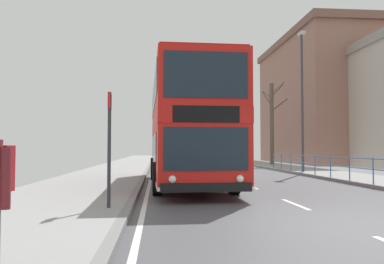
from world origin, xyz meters
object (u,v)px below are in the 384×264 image
double_decker_bus_main (187,128)px  bus_stop_sign_near (109,136)px  background_building_00 (337,101)px  bare_tree_far_00 (272,121)px  street_lamp_far_side (302,91)px

double_decker_bus_main → bus_stop_sign_near: double_decker_bus_main is taller
double_decker_bus_main → background_building_00: size_ratio=0.58×
bus_stop_sign_near → background_building_00: (20.07, 30.91, 4.82)m
bus_stop_sign_near → bare_tree_far_00: bare_tree_far_00 is taller
double_decker_bus_main → street_lamp_far_side: bearing=42.8°
street_lamp_far_side → background_building_00: size_ratio=0.45×
double_decker_bus_main → bus_stop_sign_near: 6.84m
bus_stop_sign_near → bare_tree_far_00: (10.70, 23.18, 2.06)m
bare_tree_far_00 → background_building_00: (9.37, 7.73, 2.75)m
bus_stop_sign_near → street_lamp_far_side: 16.59m
bare_tree_far_00 → double_decker_bus_main: bearing=-116.8°
double_decker_bus_main → background_building_00: (17.84, 24.47, 4.30)m
double_decker_bus_main → bus_stop_sign_near: (-2.23, -6.44, -0.52)m
double_decker_bus_main → bus_stop_sign_near: size_ratio=4.06×
bus_stop_sign_near → background_building_00: 37.17m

